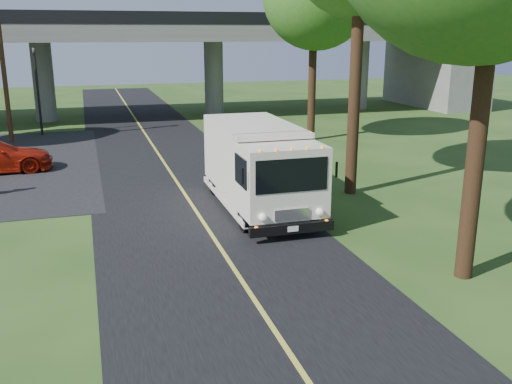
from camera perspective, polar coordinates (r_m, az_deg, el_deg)
name	(u,v)px	position (r m, az deg, el deg)	size (l,w,h in m)	color
ground	(270,325)	(12.44, 1.46, -13.19)	(120.00, 120.00, 0.00)	#274418
road	(187,198)	(21.48, -6.87, -0.64)	(7.00, 90.00, 0.02)	black
lane_line	(187,198)	(21.47, -6.88, -0.59)	(0.12, 90.00, 0.01)	gold
overpass	(131,53)	(42.50, -12.43, 13.38)	(54.00, 10.00, 7.30)	slate
traffic_signal	(37,82)	(36.54, -21.06, 10.26)	(0.18, 0.22, 5.20)	black
utility_pole	(2,59)	(34.61, -24.03, 12.03)	(1.60, 0.26, 9.00)	#472D19
step_van	(259,164)	(19.73, 0.29, 2.79)	(2.63, 7.04, 2.95)	silver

